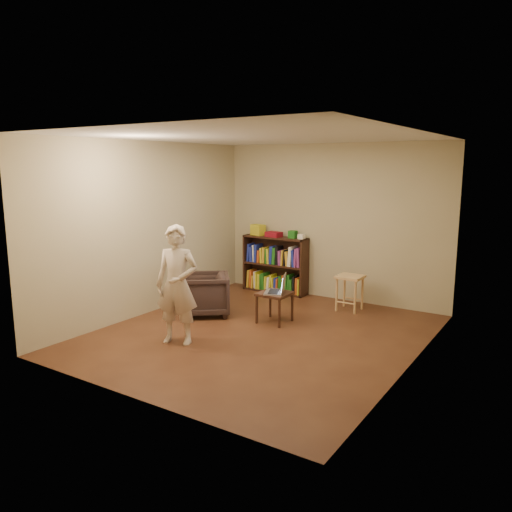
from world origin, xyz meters
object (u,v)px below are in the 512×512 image
Objects in this scene: bookshelf at (276,268)px; armchair at (206,294)px; side_table at (275,297)px; person at (177,285)px; stool at (350,282)px; laptop at (278,289)px.

armchair is at bearing -95.80° from bookshelf.
bookshelf is 1.77m from side_table.
armchair is at bearing 92.93° from person.
person is at bearing -84.37° from bookshelf.
stool reaches higher than side_table.
stool is 0.37× the size of person.
person is at bearing -16.54° from armchair.
laptop reaches higher than side_table.
laptop is 1.56m from person.
laptop is at bearing -6.59° from side_table.
person is (-1.28, -2.55, 0.31)m from stool.
bookshelf is 0.79× the size of person.
armchair is (-0.18, -1.77, -0.12)m from bookshelf.
armchair is at bearing -167.22° from side_table.
person is at bearing -113.44° from side_table.
stool is at bearing 59.70° from side_table.
armchair is 1.10m from side_table.
laptop reaches higher than stool.
bookshelf is at bearing 120.26° from side_table.
stool is at bearing -13.43° from bookshelf.
stool is 0.80× the size of armchair.
side_table is 0.29× the size of person.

